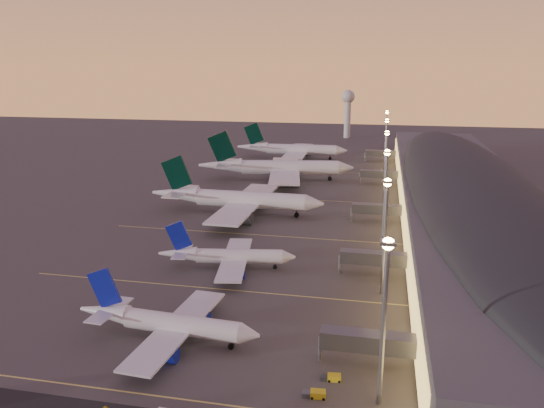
{
  "coord_description": "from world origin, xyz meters",
  "views": [
    {
      "loc": [
        34.52,
        -110.22,
        48.52
      ],
      "look_at": [
        2.0,
        45.0,
        7.0
      ],
      "focal_mm": 35.0,
      "sensor_mm": 36.0,
      "label": 1
    }
  ],
  "objects_px": {
    "radar_tower": "(348,106)",
    "baggage_tug_a": "(315,394)",
    "airliner_narrow_south": "(167,323)",
    "airliner_wide_near": "(236,199)",
    "airliner_wide_mid": "(276,168)",
    "airliner_narrow_north": "(227,256)",
    "baggage_tug_b": "(332,378)",
    "airliner_wide_far": "(292,149)"
  },
  "relations": [
    {
      "from": "airliner_narrow_south",
      "to": "baggage_tug_a",
      "type": "relative_size",
      "value": 9.77
    },
    {
      "from": "airliner_narrow_north",
      "to": "baggage_tug_a",
      "type": "xyz_separation_m",
      "value": [
        27.92,
        -47.84,
        -2.65
      ]
    },
    {
      "from": "radar_tower",
      "to": "baggage_tug_a",
      "type": "height_order",
      "value": "radar_tower"
    },
    {
      "from": "airliner_narrow_south",
      "to": "airliner_wide_near",
      "type": "distance_m",
      "value": 85.54
    },
    {
      "from": "airliner_wide_near",
      "to": "airliner_wide_far",
      "type": "relative_size",
      "value": 1.01
    },
    {
      "from": "airliner_narrow_south",
      "to": "airliner_narrow_north",
      "type": "distance_m",
      "value": 36.11
    },
    {
      "from": "airliner_wide_far",
      "to": "airliner_narrow_north",
      "type": "bearing_deg",
      "value": -87.44
    },
    {
      "from": "airliner_wide_mid",
      "to": "baggage_tug_a",
      "type": "bearing_deg",
      "value": -86.26
    },
    {
      "from": "airliner_narrow_north",
      "to": "radar_tower",
      "type": "bearing_deg",
      "value": 78.07
    },
    {
      "from": "airliner_wide_mid",
      "to": "airliner_narrow_south",
      "type": "bearing_deg",
      "value": -96.53
    },
    {
      "from": "radar_tower",
      "to": "airliner_wide_mid",
      "type": "bearing_deg",
      "value": -97.73
    },
    {
      "from": "airliner_wide_mid",
      "to": "baggage_tug_b",
      "type": "distance_m",
      "value": 152.23
    },
    {
      "from": "airliner_wide_mid",
      "to": "baggage_tug_b",
      "type": "bearing_deg",
      "value": -85.09
    },
    {
      "from": "baggage_tug_b",
      "to": "airliner_wide_near",
      "type": "bearing_deg",
      "value": 108.53
    },
    {
      "from": "airliner_wide_near",
      "to": "baggage_tug_b",
      "type": "height_order",
      "value": "airliner_wide_near"
    },
    {
      "from": "baggage_tug_b",
      "to": "airliner_narrow_south",
      "type": "bearing_deg",
      "value": 161.78
    },
    {
      "from": "airliner_wide_mid",
      "to": "baggage_tug_a",
      "type": "height_order",
      "value": "airliner_wide_mid"
    },
    {
      "from": "radar_tower",
      "to": "baggage_tug_b",
      "type": "relative_size",
      "value": 9.58
    },
    {
      "from": "airliner_narrow_north",
      "to": "airliner_wide_mid",
      "type": "xyz_separation_m",
      "value": [
        -8.71,
        104.26,
        2.42
      ]
    },
    {
      "from": "airliner_wide_near",
      "to": "baggage_tug_a",
      "type": "bearing_deg",
      "value": -66.69
    },
    {
      "from": "airliner_wide_far",
      "to": "baggage_tug_b",
      "type": "distance_m",
      "value": 207.74
    },
    {
      "from": "airliner_narrow_north",
      "to": "airliner_wide_near",
      "type": "distance_m",
      "value": 50.1
    },
    {
      "from": "radar_tower",
      "to": "baggage_tug_a",
      "type": "bearing_deg",
      "value": -86.85
    },
    {
      "from": "airliner_narrow_south",
      "to": "airliner_wide_near",
      "type": "relative_size",
      "value": 0.59
    },
    {
      "from": "airliner_wide_far",
      "to": "baggage_tug_b",
      "type": "relative_size",
      "value": 17.52
    },
    {
      "from": "airliner_narrow_north",
      "to": "baggage_tug_a",
      "type": "relative_size",
      "value": 9.31
    },
    {
      "from": "baggage_tug_a",
      "to": "baggage_tug_b",
      "type": "xyz_separation_m",
      "value": [
        2.01,
        4.95,
        -0.04
      ]
    },
    {
      "from": "airliner_wide_near",
      "to": "airliner_wide_far",
      "type": "distance_m",
      "value": 111.86
    },
    {
      "from": "airliner_wide_near",
      "to": "baggage_tug_a",
      "type": "xyz_separation_m",
      "value": [
        39.28,
        -96.59,
        -4.47
      ]
    },
    {
      "from": "radar_tower",
      "to": "airliner_narrow_north",
      "type": "bearing_deg",
      "value": -92.58
    },
    {
      "from": "airliner_narrow_south",
      "to": "airliner_wide_far",
      "type": "bearing_deg",
      "value": 97.19
    },
    {
      "from": "radar_tower",
      "to": "baggage_tug_b",
      "type": "bearing_deg",
      "value": -86.41
    },
    {
      "from": "airliner_narrow_south",
      "to": "airliner_wide_mid",
      "type": "distance_m",
      "value": 140.61
    },
    {
      "from": "airliner_narrow_north",
      "to": "airliner_wide_near",
      "type": "height_order",
      "value": "airliner_wide_near"
    },
    {
      "from": "airliner_wide_far",
      "to": "radar_tower",
      "type": "bearing_deg",
      "value": 74.45
    },
    {
      "from": "airliner_narrow_south",
      "to": "baggage_tug_b",
      "type": "relative_size",
      "value": 10.51
    },
    {
      "from": "airliner_narrow_south",
      "to": "airliner_wide_far",
      "type": "height_order",
      "value": "airliner_wide_far"
    },
    {
      "from": "airliner_narrow_north",
      "to": "radar_tower",
      "type": "distance_m",
      "value": 253.43
    },
    {
      "from": "radar_tower",
      "to": "baggage_tug_b",
      "type": "distance_m",
      "value": 296.73
    },
    {
      "from": "airliner_wide_near",
      "to": "radar_tower",
      "type": "height_order",
      "value": "radar_tower"
    },
    {
      "from": "airliner_narrow_south",
      "to": "radar_tower",
      "type": "distance_m",
      "value": 289.43
    },
    {
      "from": "airliner_narrow_north",
      "to": "airliner_narrow_south",
      "type": "bearing_deg",
      "value": -100.43
    }
  ]
}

